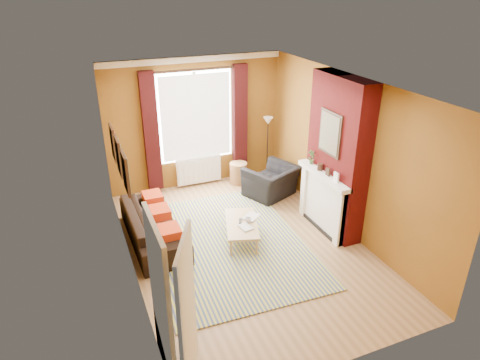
{
  "coord_description": "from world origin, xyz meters",
  "views": [
    {
      "loc": [
        -2.46,
        -5.71,
        4.2
      ],
      "look_at": [
        0.0,
        0.25,
        1.15
      ],
      "focal_mm": 32.0,
      "sensor_mm": 36.0,
      "label": 1
    }
  ],
  "objects_px": {
    "sofa": "(153,225)",
    "wicker_stool": "(238,173)",
    "armchair": "(271,181)",
    "floor_lamp": "(268,131)",
    "coffee_table": "(242,225)"
  },
  "relations": [
    {
      "from": "sofa",
      "to": "coffee_table",
      "type": "distance_m",
      "value": 1.54
    },
    {
      "from": "coffee_table",
      "to": "wicker_stool",
      "type": "relative_size",
      "value": 2.43
    },
    {
      "from": "sofa",
      "to": "armchair",
      "type": "relative_size",
      "value": 2.09
    },
    {
      "from": "armchair",
      "to": "coffee_table",
      "type": "relative_size",
      "value": 0.85
    },
    {
      "from": "floor_lamp",
      "to": "sofa",
      "type": "bearing_deg",
      "value": -151.56
    },
    {
      "from": "wicker_stool",
      "to": "coffee_table",
      "type": "bearing_deg",
      "value": -110.91
    },
    {
      "from": "sofa",
      "to": "coffee_table",
      "type": "bearing_deg",
      "value": -113.71
    },
    {
      "from": "armchair",
      "to": "floor_lamp",
      "type": "relative_size",
      "value": 0.69
    },
    {
      "from": "sofa",
      "to": "floor_lamp",
      "type": "relative_size",
      "value": 1.43
    },
    {
      "from": "sofa",
      "to": "wicker_stool",
      "type": "bearing_deg",
      "value": -55.81
    },
    {
      "from": "coffee_table",
      "to": "wicker_stool",
      "type": "height_order",
      "value": "wicker_stool"
    },
    {
      "from": "sofa",
      "to": "wicker_stool",
      "type": "height_order",
      "value": "sofa"
    },
    {
      "from": "coffee_table",
      "to": "wicker_stool",
      "type": "xyz_separation_m",
      "value": [
        0.84,
        2.19,
        -0.07
      ]
    },
    {
      "from": "armchair",
      "to": "floor_lamp",
      "type": "xyz_separation_m",
      "value": [
        0.3,
        0.84,
        0.82
      ]
    },
    {
      "from": "sofa",
      "to": "floor_lamp",
      "type": "height_order",
      "value": "floor_lamp"
    }
  ]
}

